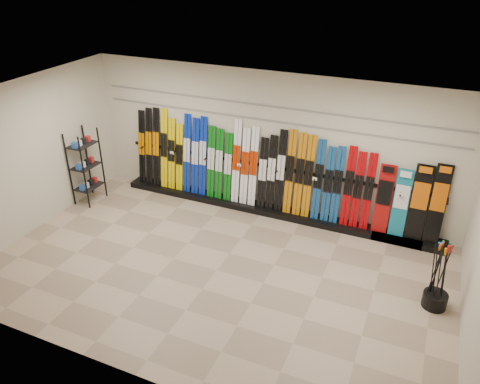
% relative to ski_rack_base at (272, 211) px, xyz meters
% --- Properties ---
extents(floor, '(8.00, 8.00, 0.00)m').
position_rel_ski_rack_base_xyz_m(floor, '(-0.22, -2.28, -0.06)').
color(floor, gray).
rests_on(floor, ground).
extents(back_wall, '(8.00, 0.00, 8.00)m').
position_rel_ski_rack_base_xyz_m(back_wall, '(-0.22, 0.22, 1.44)').
color(back_wall, beige).
rests_on(back_wall, floor).
extents(left_wall, '(0.00, 5.00, 5.00)m').
position_rel_ski_rack_base_xyz_m(left_wall, '(-4.22, -2.28, 1.44)').
color(left_wall, beige).
rests_on(left_wall, floor).
extents(ceiling, '(8.00, 8.00, 0.00)m').
position_rel_ski_rack_base_xyz_m(ceiling, '(-0.22, -2.28, 2.94)').
color(ceiling, silver).
rests_on(ceiling, back_wall).
extents(ski_rack_base, '(8.00, 0.40, 0.12)m').
position_rel_ski_rack_base_xyz_m(ski_rack_base, '(0.00, 0.00, 0.00)').
color(ski_rack_base, black).
rests_on(ski_rack_base, floor).
extents(skis, '(5.37, 0.27, 1.83)m').
position_rel_ski_rack_base_xyz_m(skis, '(-0.71, 0.07, 0.90)').
color(skis, black).
rests_on(skis, ski_rack_base).
extents(snowboards, '(1.25, 0.24, 1.55)m').
position_rel_ski_rack_base_xyz_m(snowboards, '(2.72, 0.07, 0.78)').
color(snowboards, '#990C0C').
rests_on(snowboards, ski_rack_base).
extents(accessory_rack, '(0.40, 0.60, 1.67)m').
position_rel_ski_rack_base_xyz_m(accessory_rack, '(-3.97, -1.08, 0.77)').
color(accessory_rack, black).
rests_on(accessory_rack, floor).
extents(pole_bin, '(0.38, 0.38, 0.25)m').
position_rel_ski_rack_base_xyz_m(pole_bin, '(3.38, -1.72, 0.07)').
color(pole_bin, black).
rests_on(pole_bin, floor).
extents(ski_poles, '(0.29, 0.28, 1.18)m').
position_rel_ski_rack_base_xyz_m(ski_poles, '(3.33, -1.74, 0.55)').
color(ski_poles, black).
rests_on(ski_poles, pole_bin).
extents(slatwall_rail_0, '(7.60, 0.02, 0.03)m').
position_rel_ski_rack_base_xyz_m(slatwall_rail_0, '(-0.22, 0.20, 1.94)').
color(slatwall_rail_0, gray).
rests_on(slatwall_rail_0, back_wall).
extents(slatwall_rail_1, '(7.60, 0.02, 0.03)m').
position_rel_ski_rack_base_xyz_m(slatwall_rail_1, '(-0.22, 0.20, 2.24)').
color(slatwall_rail_1, gray).
rests_on(slatwall_rail_1, back_wall).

